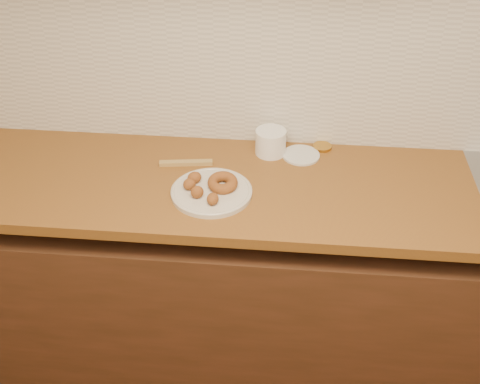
% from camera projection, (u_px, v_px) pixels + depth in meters
% --- Properties ---
extents(wall_back, '(4.00, 0.02, 2.70)m').
position_uv_depth(wall_back, '(343.00, 30.00, 2.09)').
color(wall_back, '#B9AB8F').
rests_on(wall_back, ground).
extents(base_cabinet, '(3.60, 0.60, 0.77)m').
position_uv_depth(base_cabinet, '(322.00, 291.00, 2.40)').
color(base_cabinet, '#532D1B').
rests_on(base_cabinet, floor).
extents(butcher_block, '(2.30, 0.62, 0.04)m').
position_uv_depth(butcher_block, '(151.00, 182.00, 2.16)').
color(butcher_block, brown).
rests_on(butcher_block, base_cabinet).
extents(backsplash, '(3.60, 0.02, 0.60)m').
position_uv_depth(backsplash, '(339.00, 71.00, 2.16)').
color(backsplash, silver).
rests_on(backsplash, wall_back).
extents(donut_plate, '(0.28, 0.28, 0.02)m').
position_uv_depth(donut_plate, '(212.00, 192.00, 2.06)').
color(donut_plate, beige).
rests_on(donut_plate, butcher_block).
extents(ring_donut, '(0.13, 0.13, 0.05)m').
position_uv_depth(ring_donut, '(222.00, 183.00, 2.06)').
color(ring_donut, brown).
rests_on(ring_donut, donut_plate).
extents(fried_dough_chunks, '(0.14, 0.17, 0.05)m').
position_uv_depth(fried_dough_chunks, '(198.00, 187.00, 2.03)').
color(fried_dough_chunks, brown).
rests_on(fried_dough_chunks, donut_plate).
extents(plastic_tub, '(0.15, 0.15, 0.10)m').
position_uv_depth(plastic_tub, '(271.00, 142.00, 2.25)').
color(plastic_tub, white).
rests_on(plastic_tub, butcher_block).
extents(tub_lid, '(0.18, 0.18, 0.01)m').
position_uv_depth(tub_lid, '(301.00, 155.00, 2.26)').
color(tub_lid, silver).
rests_on(tub_lid, butcher_block).
extents(brass_jar_lid, '(0.09, 0.09, 0.01)m').
position_uv_depth(brass_jar_lid, '(322.00, 147.00, 2.30)').
color(brass_jar_lid, '#BA8A33').
rests_on(brass_jar_lid, butcher_block).
extents(wooden_utensil, '(0.20, 0.05, 0.02)m').
position_uv_depth(wooden_utensil, '(186.00, 163.00, 2.21)').
color(wooden_utensil, '#AB8A4A').
rests_on(wooden_utensil, butcher_block).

